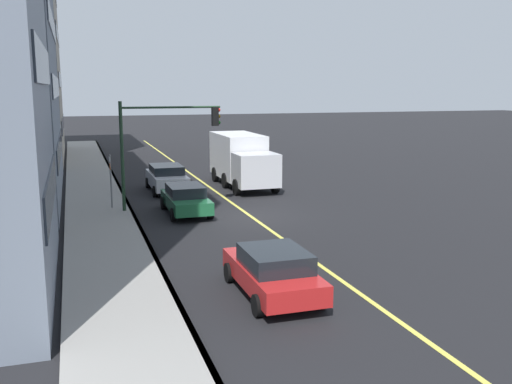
{
  "coord_description": "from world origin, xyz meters",
  "views": [
    {
      "loc": [
        -24.56,
        7.62,
        5.82
      ],
      "look_at": [
        -2.69,
        0.61,
        1.64
      ],
      "focal_mm": 40.33,
      "sensor_mm": 36.0,
      "label": 1
    }
  ],
  "objects_px": {
    "car_green": "(186,199)",
    "truck_white": "(241,159)",
    "car_red": "(273,271)",
    "street_sign_post": "(111,178)",
    "traffic_light_mast": "(163,135)",
    "car_white": "(167,178)"
  },
  "relations": [
    {
      "from": "truck_white",
      "to": "car_green",
      "type": "bearing_deg",
      "value": 144.92
    },
    {
      "from": "car_red",
      "to": "truck_white",
      "type": "bearing_deg",
      "value": -13.6
    },
    {
      "from": "traffic_light_mast",
      "to": "street_sign_post",
      "type": "bearing_deg",
      "value": 69.71
    },
    {
      "from": "car_white",
      "to": "traffic_light_mast",
      "type": "distance_m",
      "value": 6.08
    },
    {
      "from": "car_green",
      "to": "truck_white",
      "type": "xyz_separation_m",
      "value": [
        6.64,
        -4.66,
        0.92
      ]
    },
    {
      "from": "car_white",
      "to": "truck_white",
      "type": "distance_m",
      "value": 4.65
    },
    {
      "from": "car_white",
      "to": "car_red",
      "type": "bearing_deg",
      "value": -179.36
    },
    {
      "from": "traffic_light_mast",
      "to": "car_white",
      "type": "bearing_deg",
      "value": -10.03
    },
    {
      "from": "car_red",
      "to": "truck_white",
      "type": "xyz_separation_m",
      "value": [
        18.0,
        -4.36,
        0.91
      ]
    },
    {
      "from": "traffic_light_mast",
      "to": "street_sign_post",
      "type": "relative_size",
      "value": 1.94
    },
    {
      "from": "truck_white",
      "to": "car_red",
      "type": "bearing_deg",
      "value": 166.4
    },
    {
      "from": "traffic_light_mast",
      "to": "truck_white",
      "type": "bearing_deg",
      "value": -43.75
    },
    {
      "from": "truck_white",
      "to": "street_sign_post",
      "type": "bearing_deg",
      "value": 121.45
    },
    {
      "from": "car_green",
      "to": "car_white",
      "type": "xyz_separation_m",
      "value": [
        6.2,
        -0.11,
        0.08
      ]
    },
    {
      "from": "car_green",
      "to": "truck_white",
      "type": "height_order",
      "value": "truck_white"
    },
    {
      "from": "car_red",
      "to": "truck_white",
      "type": "height_order",
      "value": "truck_white"
    },
    {
      "from": "car_green",
      "to": "car_red",
      "type": "height_order",
      "value": "car_red"
    },
    {
      "from": "car_green",
      "to": "truck_white",
      "type": "distance_m",
      "value": 8.16
    },
    {
      "from": "truck_white",
      "to": "street_sign_post",
      "type": "relative_size",
      "value": 2.67
    },
    {
      "from": "car_red",
      "to": "car_white",
      "type": "xyz_separation_m",
      "value": [
        17.56,
        0.2,
        0.06
      ]
    },
    {
      "from": "car_green",
      "to": "car_white",
      "type": "distance_m",
      "value": 6.2
    },
    {
      "from": "street_sign_post",
      "to": "car_white",
      "type": "bearing_deg",
      "value": -37.36
    }
  ]
}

